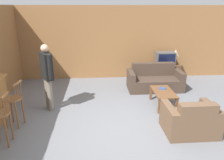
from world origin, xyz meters
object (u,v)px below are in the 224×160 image
person_by_window (47,74)px  book_on_table (162,88)px  bar_chair_far (13,102)px  coffee_table (163,94)px  bar_chair_mid (0,118)px  tv (165,58)px  couch_far (154,80)px  tv_unit (164,72)px  table_lamp (176,53)px  armchair_near (190,121)px

person_by_window → book_on_table: bearing=2.7°
bar_chair_far → coffee_table: bearing=12.2°
bar_chair_far → coffee_table: size_ratio=1.10×
bar_chair_mid → tv: (4.27, 3.66, 0.23)m
coffee_table → tv: tv is taller
bar_chair_far → couch_far: bearing=29.3°
bar_chair_mid → bar_chair_far: (-0.00, 0.69, 0.00)m
tv → person_by_window: (-3.68, -2.16, 0.16)m
tv_unit → table_lamp: size_ratio=1.97×
table_lamp → tv: bearing=-179.5°
bar_chair_far → tv: (4.27, 2.97, 0.23)m
bar_chair_mid → bar_chair_far: size_ratio=1.00×
couch_far → table_lamp: bearing=43.2°
coffee_table → tv_unit: bearing=72.5°
coffee_table → book_on_table: (0.02, 0.18, 0.08)m
tv_unit → book_on_table: 2.13m
bar_chair_far → couch_far: (3.68, 2.07, -0.28)m
bar_chair_mid → person_by_window: size_ratio=0.61×
coffee_table → person_by_window: person_by_window is taller
couch_far → person_by_window: person_by_window is taller
bar_chair_mid → table_lamp: (4.64, 3.66, 0.40)m
tv_unit → armchair_near: bearing=-98.2°
armchair_near → table_lamp: size_ratio=1.99×
bar_chair_far → armchair_near: 3.82m
bar_chair_far → armchair_near: (3.76, -0.57, -0.28)m
coffee_table → tv: 2.34m
couch_far → armchair_near: bearing=-88.2°
table_lamp → person_by_window: person_by_window is taller
table_lamp → person_by_window: 4.59m
bar_chair_mid → couch_far: bar_chair_mid is taller
bar_chair_far → person_by_window: 1.07m
bar_chair_mid → person_by_window: bearing=68.4°
couch_far → bar_chair_mid: bearing=-143.1°
couch_far → tv: (0.59, 0.90, 0.51)m
tv_unit → table_lamp: table_lamp is taller
tv_unit → table_lamp: bearing=-0.0°
tv_unit → person_by_window: bearing=-149.6°
bar_chair_mid → couch_far: 4.61m
person_by_window → table_lamp: bearing=28.1°
bar_chair_mid → tv_unit: 5.64m
person_by_window → tv_unit: bearing=30.4°
bar_chair_mid → book_on_table: size_ratio=4.89×
tv_unit → book_on_table: tv_unit is taller
bar_chair_mid → armchair_near: 3.78m
couch_far → tv_unit: size_ratio=1.63×
armchair_near → table_lamp: (0.88, 3.54, 0.68)m
coffee_table → book_on_table: 0.19m
armchair_near → person_by_window: (-3.17, 1.37, 0.67)m
table_lamp → tv_unit: bearing=180.0°
person_by_window → bar_chair_far: bearing=-126.3°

